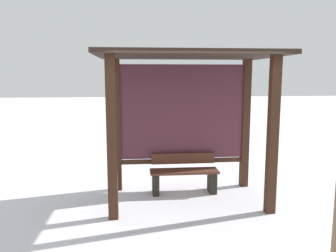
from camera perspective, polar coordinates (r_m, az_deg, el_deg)
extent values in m
plane|color=silver|center=(6.06, 3.22, -12.38)|extent=(60.00, 60.00, 0.00)
cube|color=#3B2216|center=(5.04, -9.52, -2.18)|extent=(0.14, 0.14, 2.47)
cube|color=#3B2216|center=(5.45, 17.35, -1.66)|extent=(0.14, 0.14, 2.47)
cube|color=#3B2216|center=(6.34, -8.68, 0.01)|extent=(0.14, 0.14, 2.47)
cube|color=#3B2216|center=(6.67, 12.98, 0.30)|extent=(0.14, 0.14, 2.47)
cube|color=#31231C|center=(5.68, 3.43, 11.99)|extent=(2.99, 1.85, 0.07)
cube|color=#522833|center=(6.36, 2.44, 2.41)|extent=(2.32, 0.08, 1.77)
cube|color=#3B2216|center=(6.51, 2.41, -5.93)|extent=(2.32, 0.06, 0.08)
cube|color=#542D20|center=(6.27, 2.75, -7.67)|extent=(1.26, 0.39, 0.04)
cube|color=#542D20|center=(6.39, 2.55, -5.52)|extent=(1.20, 0.04, 0.20)
cube|color=black|center=(6.43, 7.49, -9.35)|extent=(0.12, 0.33, 0.40)
cube|color=black|center=(6.29, -2.12, -9.70)|extent=(0.12, 0.33, 0.40)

